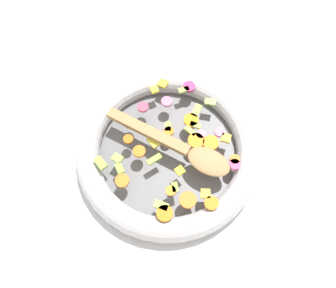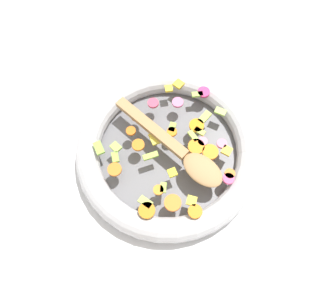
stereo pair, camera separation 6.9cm
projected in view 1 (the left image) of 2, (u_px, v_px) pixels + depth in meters
ground_plane at (168, 153)px, 0.73m from camera, size 4.00×4.00×0.00m
skillet at (168, 149)px, 0.71m from camera, size 0.40×0.40×0.05m
chopped_vegetables at (176, 146)px, 0.68m from camera, size 0.33×0.30×0.01m
wooden_spoon at (180, 147)px, 0.67m from camera, size 0.11×0.28×0.01m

